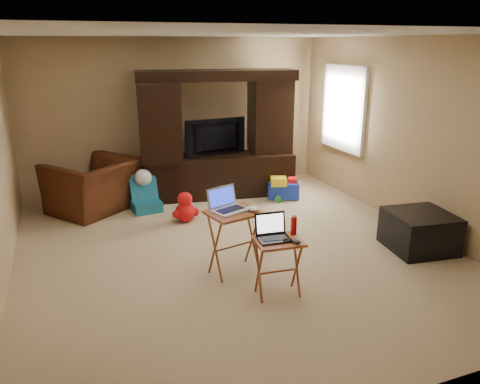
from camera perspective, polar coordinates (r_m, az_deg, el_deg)
name	(u,v)px	position (r m, az deg, el deg)	size (l,w,h in m)	color
floor	(234,250)	(5.75, -0.72, -7.04)	(5.50, 5.50, 0.00)	tan
ceiling	(233,34)	(5.22, -0.84, 18.72)	(5.50, 5.50, 0.00)	silver
wall_back	(176,116)	(7.94, -7.79, 9.20)	(5.00, 5.00, 0.00)	tan
wall_front	(389,240)	(3.04, 17.68, -5.65)	(5.00, 5.00, 0.00)	tan
wall_right	(411,135)	(6.63, 20.08, 6.60)	(5.50, 5.50, 0.00)	tan
window_pane	(345,108)	(7.81, 12.63, 9.91)	(1.20, 1.20, 0.00)	white
window_frame	(344,108)	(7.80, 12.51, 9.91)	(0.06, 1.14, 1.34)	white
entertainment_center	(217,135)	(7.52, -2.79, 6.98)	(2.46, 0.61, 2.01)	black
television	(218,138)	(7.48, -2.67, 6.61)	(1.02, 0.13, 0.59)	black
recliner	(94,186)	(7.26, -17.36, 0.70)	(1.18, 1.03, 0.76)	#4D2010
child_rocker	(145,193)	(7.08, -11.45, -0.18)	(0.41, 0.47, 0.54)	#175F80
plush_toy	(185,207)	(6.59, -6.70, -1.80)	(0.40, 0.33, 0.44)	red
push_toy	(283,188)	(7.54, 5.30, 0.54)	(0.50, 0.36, 0.37)	#1836C6
ottoman	(419,231)	(6.09, 21.03, -4.48)	(0.72, 0.72, 0.46)	black
tray_table_left	(234,242)	(5.08, -0.71, -6.14)	(0.54, 0.43, 0.71)	#AD582A
tray_table_right	(278,268)	(4.68, 4.66, -9.19)	(0.46, 0.36, 0.59)	#AD5229
laptop_left	(230,200)	(4.93, -1.18, -1.02)	(0.37, 0.30, 0.24)	#AAA9AE
laptop_right	(274,228)	(4.51, 4.22, -4.45)	(0.31, 0.26, 0.24)	black
mouse_left	(253,209)	(4.94, 1.62, -2.07)	(0.09, 0.14, 0.06)	white
mouse_right	(297,240)	(4.50, 6.93, -5.89)	(0.08, 0.12, 0.05)	#39393D
water_bottle	(294,226)	(4.67, 6.56, -4.10)	(0.06, 0.06, 0.18)	#BC0C0B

